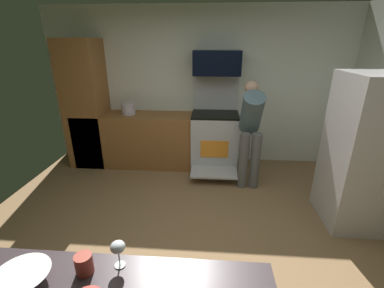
# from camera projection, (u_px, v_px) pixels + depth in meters

# --- Properties ---
(ground_plane) EXTENTS (5.20, 4.80, 0.02)m
(ground_plane) POSITION_uv_depth(u_px,v_px,m) (188.00, 245.00, 2.85)
(ground_plane) COLOR olive
(wall_back) EXTENTS (5.20, 0.12, 2.60)m
(wall_back) POSITION_uv_depth(u_px,v_px,m) (200.00, 88.00, 4.55)
(wall_back) COLOR silver
(wall_back) RESTS_ON ground
(lower_cabinet_run) EXTENTS (2.40, 0.60, 0.90)m
(lower_cabinet_run) POSITION_uv_depth(u_px,v_px,m) (147.00, 140.00, 4.59)
(lower_cabinet_run) COLOR brown
(lower_cabinet_run) RESTS_ON ground
(cabinet_column) EXTENTS (0.60, 0.60, 2.10)m
(cabinet_column) POSITION_uv_depth(u_px,v_px,m) (86.00, 105.00, 4.44)
(cabinet_column) COLOR brown
(cabinet_column) RESTS_ON ground
(oven_range) EXTENTS (0.76, 1.04, 1.55)m
(oven_range) POSITION_uv_depth(u_px,v_px,m) (214.00, 138.00, 4.47)
(oven_range) COLOR #BBBEC0
(oven_range) RESTS_ON ground
(microwave) EXTENTS (0.74, 0.38, 0.37)m
(microwave) POSITION_uv_depth(u_px,v_px,m) (217.00, 63.00, 4.11)
(microwave) COLOR black
(microwave) RESTS_ON oven_range
(refrigerator) EXTENTS (0.88, 0.77, 1.76)m
(refrigerator) POSITION_uv_depth(u_px,v_px,m) (373.00, 153.00, 2.94)
(refrigerator) COLOR beige
(refrigerator) RESTS_ON ground
(person_cook) EXTENTS (0.31, 0.60, 1.52)m
(person_cook) POSITION_uv_depth(u_px,v_px,m) (251.00, 128.00, 3.78)
(person_cook) COLOR #5C5C5C
(person_cook) RESTS_ON ground
(mixing_bowl_small) EXTENTS (0.28, 0.28, 0.08)m
(mixing_bowl_small) POSITION_uv_depth(u_px,v_px,m) (23.00, 279.00, 1.32)
(mixing_bowl_small) COLOR white
(mixing_bowl_small) RESTS_ON counter_island
(wine_glass_near) EXTENTS (0.08, 0.08, 0.16)m
(wine_glass_near) POSITION_uv_depth(u_px,v_px,m) (118.00, 248.00, 1.40)
(wine_glass_near) COLOR silver
(wine_glass_near) RESTS_ON counter_island
(mug_tea) EXTENTS (0.09, 0.09, 0.11)m
(mug_tea) POSITION_uv_depth(u_px,v_px,m) (84.00, 264.00, 1.39)
(mug_tea) COLOR #A13B2C
(mug_tea) RESTS_ON counter_island
(stock_pot) EXTENTS (0.23, 0.23, 0.19)m
(stock_pot) POSITION_uv_depth(u_px,v_px,m) (128.00, 109.00, 4.41)
(stock_pot) COLOR #BAB1C3
(stock_pot) RESTS_ON lower_cabinet_run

